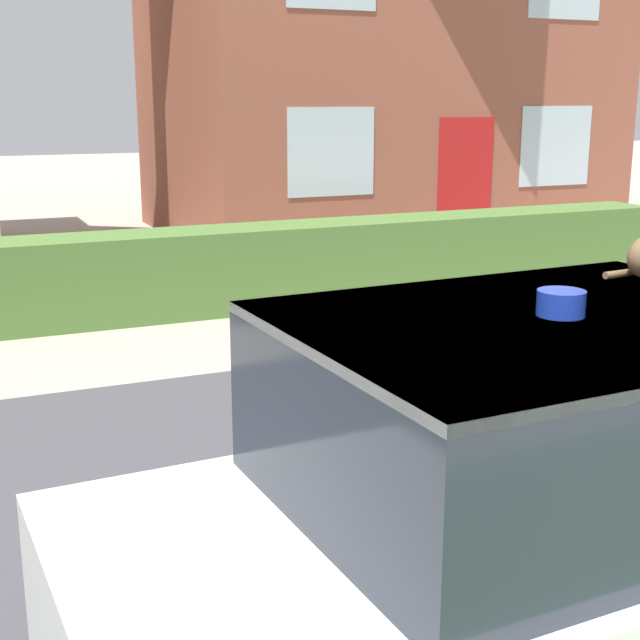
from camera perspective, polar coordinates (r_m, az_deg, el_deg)
The scene contains 4 objects.
road_strip at distance 5.29m, azimuth -1.16°, elevation -12.88°, with size 28.00×5.96×0.01m, color #424247.
garden_hedge at distance 10.14m, azimuth -10.02°, elevation 2.89°, with size 13.42×0.80×0.95m, color #4C7233.
police_car at distance 3.78m, azimuth 16.48°, elevation -12.40°, with size 4.27×1.86×1.71m.
house_right at distance 16.78m, azimuth 3.45°, elevation 18.83°, with size 7.82×5.66×7.48m.
Camera 1 is at (-1.80, -0.36, 2.40)m, focal length 50.00 mm.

